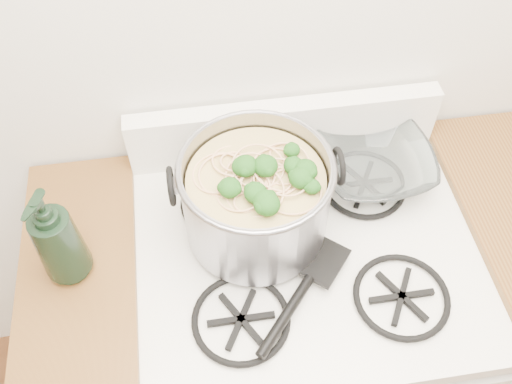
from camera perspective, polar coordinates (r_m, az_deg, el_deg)
name	(u,v)px	position (r m, az deg, el deg)	size (l,w,h in m)	color
gas_range	(296,335)	(1.70, 4.01, -14.09)	(0.76, 0.66, 0.92)	white
counter_left	(118,357)	(1.69, -13.68, -15.70)	(0.25, 0.65, 0.92)	silver
stock_pot	(256,198)	(1.21, 0.00, -0.65)	(0.35, 0.32, 0.22)	gray
spatula	(322,259)	(1.24, 6.61, -6.63)	(0.29, 0.31, 0.02)	black
glass_bowl	(372,168)	(1.40, 11.56, 2.41)	(0.11, 0.11, 0.03)	white
bottle	(56,236)	(1.19, -19.41, -4.22)	(0.10, 0.10, 0.26)	black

